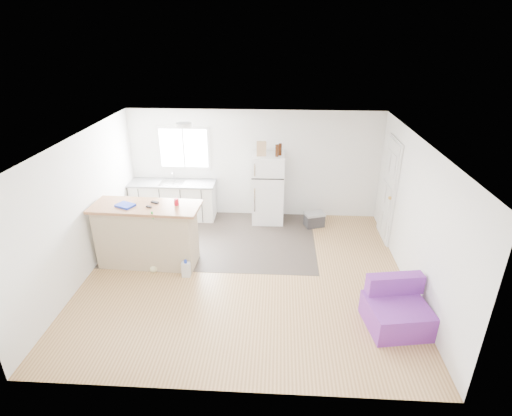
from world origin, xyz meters
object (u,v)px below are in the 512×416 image
at_px(peninsula, 147,234).
at_px(cooler, 314,219).
at_px(mop, 155,260).
at_px(bottle_right, 280,149).
at_px(kitchen_cabinets, 174,200).
at_px(red_cup, 176,202).
at_px(refrigerator, 268,189).
at_px(bottle_left, 277,151).
at_px(purple_seat, 396,310).
at_px(blue_tray, 125,205).
at_px(cardboard_box, 261,149).
at_px(cleaner_jug, 186,269).

bearing_deg(peninsula, cooler, 30.32).
distance_m(mop, bottle_right, 3.35).
height_order(kitchen_cabinets, red_cup, red_cup).
relative_size(refrigerator, bottle_left, 6.13).
bearing_deg(refrigerator, red_cup, -131.02).
xyz_separation_m(refrigerator, bottle_right, (0.24, -0.03, 0.89)).
relative_size(refrigerator, purple_seat, 1.61).
xyz_separation_m(red_cup, bottle_left, (1.71, 1.73, 0.44)).
bearing_deg(refrigerator, bottle_left, -34.88).
bearing_deg(mop, purple_seat, -10.70).
bearing_deg(cooler, bottle_left, 153.76).
relative_size(refrigerator, cooler, 3.15).
bearing_deg(bottle_left, bottle_right, 53.76).
xyz_separation_m(purple_seat, bottle_right, (-1.72, 3.31, 1.41)).
bearing_deg(bottle_right, mop, -135.39).
xyz_separation_m(kitchen_cabinets, bottle_left, (2.30, -0.16, 1.23)).
bearing_deg(kitchen_cabinets, blue_tray, -98.39).
bearing_deg(red_cup, purple_seat, -23.11).
height_order(refrigerator, cooler, refrigerator).
bearing_deg(cooler, cardboard_box, 154.05).
distance_m(peninsula, red_cup, 0.85).
bearing_deg(mop, bottle_right, 50.74).
xyz_separation_m(peninsula, bottle_right, (2.35, 1.86, 1.07)).
xyz_separation_m(cooler, mop, (-2.94, -1.94, 0.07)).
bearing_deg(purple_seat, peninsula, 151.08).
distance_m(red_cup, blue_tray, 0.88).
bearing_deg(kitchen_cabinets, cleaner_jug, -71.78).
bearing_deg(bottle_left, cardboard_box, 173.70).
bearing_deg(blue_tray, bottle_right, 35.87).
relative_size(cooler, red_cup, 4.06).
bearing_deg(peninsula, red_cup, 6.98).
relative_size(refrigerator, cardboard_box, 5.11).
distance_m(kitchen_cabinets, cleaner_jug, 2.48).
xyz_separation_m(kitchen_cabinets, cooler, (3.14, -0.27, -0.27)).
height_order(peninsula, bottle_left, bottle_left).
bearing_deg(peninsula, purple_seat, -17.26).
height_order(red_cup, blue_tray, red_cup).
xyz_separation_m(mop, red_cup, (0.38, 0.32, 0.98)).
relative_size(kitchen_cabinets, bottle_left, 7.58).
distance_m(purple_seat, cleaner_jug, 3.47).
height_order(purple_seat, red_cup, red_cup).
bearing_deg(kitchen_cabinets, bottle_left, -4.06).
distance_m(cooler, cleaner_jug, 3.14).
bearing_deg(cardboard_box, peninsula, -137.32).
xyz_separation_m(cleaner_jug, bottle_left, (1.52, 2.18, 1.52)).
bearing_deg(cleaner_jug, kitchen_cabinets, 108.36).
xyz_separation_m(peninsula, cleaner_jug, (0.76, -0.41, -0.44)).
bearing_deg(red_cup, bottle_right, 45.59).
bearing_deg(cleaner_jug, mop, 166.77).
distance_m(peninsula, cardboard_box, 2.88).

